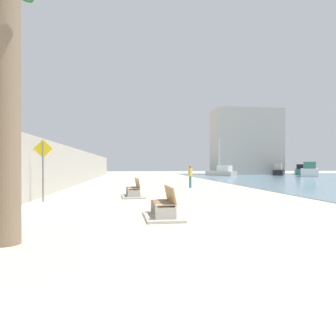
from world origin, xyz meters
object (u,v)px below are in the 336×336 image
(bench_far, at_px, (133,193))
(boat_far_left, at_px, (222,172))
(pedestrian_sign, at_px, (43,163))
(palm_tree, at_px, (4,4))
(boat_outer, at_px, (299,171))
(person_walking, at_px, (190,174))
(bench_near, at_px, (163,210))
(boat_distant, at_px, (279,171))
(boat_far_right, at_px, (310,171))

(bench_far, xyz_separation_m, boat_far_left, (14.14, 31.77, 0.41))
(pedestrian_sign, bearing_deg, palm_tree, -80.15)
(pedestrian_sign, bearing_deg, boat_outer, 48.17)
(palm_tree, height_order, bench_far, palm_tree)
(person_walking, bearing_deg, bench_near, -104.61)
(boat_outer, bearing_deg, pedestrian_sign, -131.83)
(boat_distant, distance_m, boat_far_left, 10.37)
(bench_far, height_order, boat_far_right, boat_far_right)
(bench_far, height_order, pedestrian_sign, pedestrian_sign)
(boat_far_right, relative_size, boat_far_left, 1.13)
(palm_tree, xyz_separation_m, boat_far_right, (28.79, 36.20, -4.09))
(boat_distant, xyz_separation_m, pedestrian_sign, (-28.42, -34.81, 1.00))
(palm_tree, distance_m, person_walking, 17.18)
(palm_tree, distance_m, bench_near, 6.53)
(boat_far_right, bearing_deg, bench_near, -127.08)
(boat_far_right, relative_size, boat_distant, 1.01)
(boat_outer, bearing_deg, palm_tree, -125.55)
(person_walking, bearing_deg, pedestrian_sign, -136.93)
(bench_far, height_order, person_walking, person_walking)
(bench_near, xyz_separation_m, person_walking, (3.25, 12.45, 0.74))
(palm_tree, xyz_separation_m, bench_near, (3.56, 2.82, -4.69))
(bench_near, height_order, boat_outer, boat_outer)
(boat_outer, distance_m, boat_far_left, 16.23)
(person_walking, height_order, boat_far_left, boat_far_left)
(palm_tree, height_order, boat_distant, palm_tree)
(bench_near, distance_m, boat_distant, 46.11)
(pedestrian_sign, bearing_deg, bench_near, -44.74)
(boat_outer, bearing_deg, person_walking, -130.40)
(person_walking, bearing_deg, boat_outer, 49.60)
(palm_tree, bearing_deg, boat_distant, 57.47)
(pedestrian_sign, bearing_deg, boat_distant, 50.77)
(pedestrian_sign, bearing_deg, boat_far_left, 61.41)
(boat_outer, bearing_deg, bench_far, -129.43)
(boat_distant, bearing_deg, boat_far_right, -74.86)
(person_walking, xyz_separation_m, boat_far_right, (21.98, 20.92, -0.14))
(boat_outer, bearing_deg, bench_near, -124.15)
(bench_far, xyz_separation_m, pedestrian_sign, (-4.01, -1.55, 1.50))
(person_walking, height_order, boat_far_right, boat_far_right)
(boat_distant, bearing_deg, pedestrian_sign, -129.23)
(palm_tree, xyz_separation_m, bench_far, (2.68, 9.21, -4.69))
(bench_near, relative_size, boat_distant, 0.32)
(boat_outer, relative_size, boat_distant, 1.15)
(palm_tree, xyz_separation_m, boat_distant, (27.09, 42.47, -4.19))
(person_walking, relative_size, boat_distant, 0.25)
(boat_outer, bearing_deg, boat_far_right, -111.67)
(bench_near, height_order, boat_far_right, boat_far_right)
(boat_far_right, xyz_separation_m, pedestrian_sign, (-30.12, -28.53, 0.90))
(palm_tree, bearing_deg, pedestrian_sign, 99.85)
(person_walking, height_order, pedestrian_sign, pedestrian_sign)
(boat_far_right, xyz_separation_m, boat_distant, (-1.70, 6.28, -0.10))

